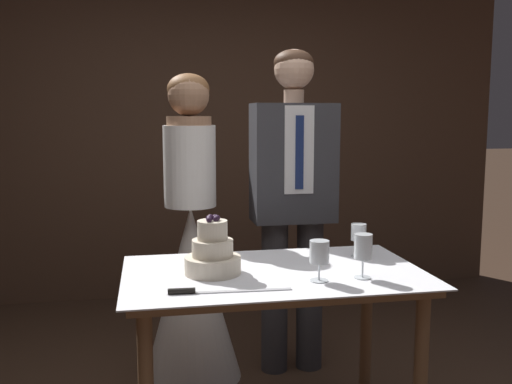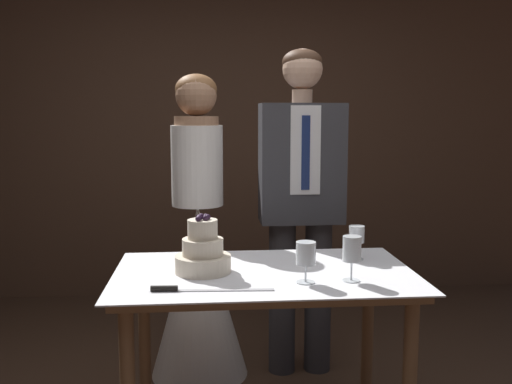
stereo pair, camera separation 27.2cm
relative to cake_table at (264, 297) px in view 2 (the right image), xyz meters
The scene contains 9 objects.
wall_back 2.43m from the cake_table, 92.00° to the left, with size 5.00×0.12×2.66m, color #513828.
cake_table is the anchor object (origin of this frame).
tiered_cake 0.32m from the cake_table, behind, with size 0.23×0.23×0.24m.
cake_knife 0.41m from the cake_table, 142.07° to the right, with size 0.46×0.05×0.02m.
wine_glass_near 0.32m from the cake_table, 49.97° to the right, with size 0.08×0.08×0.16m.
wine_glass_middle 0.51m from the cake_table, 20.78° to the left, with size 0.07×0.07×0.15m.
wine_glass_far 0.43m from the cake_table, 26.64° to the right, with size 0.07×0.07×0.18m.
bride 0.85m from the cake_table, 109.76° to the left, with size 0.54×0.54×1.68m.
groom 0.91m from the cake_table, 70.23° to the left, with size 0.46×0.25×1.81m.
Camera 2 is at (-0.15, -2.20, 1.46)m, focal length 40.00 mm.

